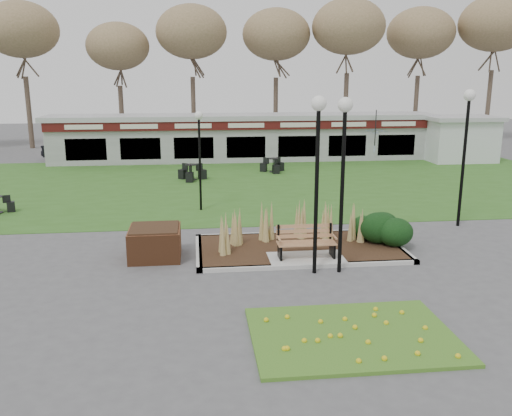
{
  "coord_description": "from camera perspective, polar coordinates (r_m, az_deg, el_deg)",
  "views": [
    {
      "loc": [
        -3.16,
        -14.6,
        5.29
      ],
      "look_at": [
        -1.26,
        2.0,
        1.2
      ],
      "focal_mm": 38.0,
      "sensor_mm": 36.0,
      "label": 1
    }
  ],
  "objects": [
    {
      "name": "ground",
      "position": [
        15.85,
        5.39,
        -5.8
      ],
      "size": [
        100.0,
        100.0,
        0.0
      ],
      "primitive_type": "plane",
      "color": "#515154",
      "rests_on": "ground"
    },
    {
      "name": "tree_backdrop",
      "position": [
        42.83,
        -2.37,
        17.87
      ],
      "size": [
        47.24,
        5.24,
        10.36
      ],
      "color": "#47382B",
      "rests_on": "ground"
    },
    {
      "name": "lawn",
      "position": [
        27.3,
        0.26,
        2.62
      ],
      "size": [
        34.0,
        16.0,
        0.02
      ],
      "primitive_type": "cube",
      "color": "#32601E",
      "rests_on": "ground"
    },
    {
      "name": "car_black",
      "position": [
        36.69,
        -18.49,
        5.83
      ],
      "size": [
        4.32,
        2.75,
        1.35
      ],
      "primitive_type": "imported",
      "rotation": [
        0.0,
        0.0,
        1.22
      ],
      "color": "black",
      "rests_on": "ground"
    },
    {
      "name": "patio_umbrella",
      "position": [
        34.68,
        12.4,
        6.94
      ],
      "size": [
        1.73,
        1.76,
        2.2
      ],
      "color": "black",
      "rests_on": "ground"
    },
    {
      "name": "lamp_post_near_right",
      "position": [
        14.45,
        9.22,
        6.35
      ],
      "size": [
        0.39,
        0.39,
        4.76
      ],
      "color": "black",
      "rests_on": "ground"
    },
    {
      "name": "planting_bed",
      "position": [
        17.27,
        8.66,
        -2.96
      ],
      "size": [
        6.75,
        3.4,
        1.27
      ],
      "color": "black",
      "rests_on": "ground"
    },
    {
      "name": "brick_planter",
      "position": [
        16.37,
        -10.59,
        -3.57
      ],
      "size": [
        1.5,
        1.5,
        0.95
      ],
      "color": "brown",
      "rests_on": "ground"
    },
    {
      "name": "lamp_post_mid_left",
      "position": [
        21.47,
        -5.99,
        7.25
      ],
      "size": [
        0.33,
        0.33,
        3.95
      ],
      "color": "black",
      "rests_on": "ground"
    },
    {
      "name": "park_bench",
      "position": [
        15.89,
        5.26,
        -3.5
      ],
      "size": [
        1.7,
        0.66,
        0.93
      ],
      "color": "#AC744D",
      "rests_on": "ground"
    },
    {
      "name": "food_pavilion",
      "position": [
        34.92,
        -1.29,
        7.49
      ],
      "size": [
        24.6,
        3.4,
        2.9
      ],
      "color": "gray",
      "rests_on": "ground"
    },
    {
      "name": "bistro_set_b",
      "position": [
        30.5,
        1.82,
        4.3
      ],
      "size": [
        1.44,
        1.34,
        0.77
      ],
      "color": "black",
      "rests_on": "ground"
    },
    {
      "name": "service_hut",
      "position": [
        36.81,
        20.6,
        6.91
      ],
      "size": [
        4.4,
        3.4,
        2.83
      ],
      "color": "silver",
      "rests_on": "ground"
    },
    {
      "name": "flower_bed",
      "position": [
        11.71,
        10.1,
        -12.92
      ],
      "size": [
        4.2,
        3.0,
        0.16
      ],
      "color": "#3A7722",
      "rests_on": "ground"
    },
    {
      "name": "lamp_post_near_left",
      "position": [
        14.28,
        6.51,
        6.46
      ],
      "size": [
        0.4,
        0.4,
        4.8
      ],
      "color": "black",
      "rests_on": "ground"
    },
    {
      "name": "lamp_post_mid_right",
      "position": [
        20.34,
        21.29,
        7.87
      ],
      "size": [
        0.4,
        0.4,
        4.84
      ],
      "color": "black",
      "rests_on": "ground"
    },
    {
      "name": "bistro_set_c",
      "position": [
        28.29,
        -6.79,
        3.49
      ],
      "size": [
        1.51,
        1.44,
        0.81
      ],
      "color": "black",
      "rests_on": "ground"
    }
  ]
}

